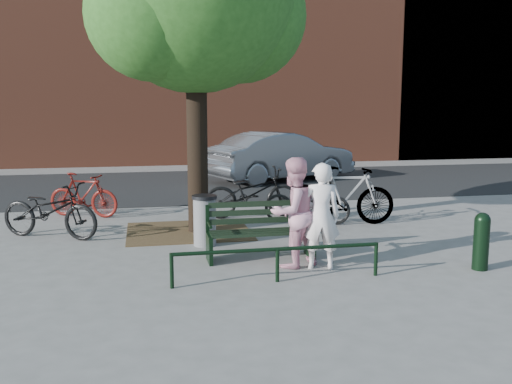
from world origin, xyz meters
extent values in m
plane|color=gray|center=(0.00, 0.00, 0.00)|extent=(90.00, 90.00, 0.00)
cube|color=brown|center=(-1.00, 2.20, 0.01)|extent=(2.40, 2.00, 0.02)
cube|color=black|center=(0.00, 8.50, 0.01)|extent=(40.00, 7.00, 0.01)
cube|color=brown|center=(0.00, 16.00, 6.00)|extent=(45.00, 4.00, 12.00)
cube|color=brown|center=(14.00, 16.00, 7.00)|extent=(10.00, 4.00, 14.00)
cube|color=black|center=(-0.84, 0.00, 0.23)|extent=(0.06, 0.52, 0.45)
cube|color=black|center=(-0.84, 0.23, 0.67)|extent=(0.06, 0.06, 0.44)
cylinder|color=black|center=(-0.84, -0.10, 0.63)|extent=(0.04, 0.36, 0.04)
cube|color=black|center=(0.84, 0.00, 0.23)|extent=(0.06, 0.52, 0.45)
cube|color=black|center=(0.84, 0.23, 0.67)|extent=(0.06, 0.06, 0.44)
cylinder|color=black|center=(0.84, -0.10, 0.63)|extent=(0.04, 0.36, 0.04)
cube|color=black|center=(0.00, 0.00, 0.45)|extent=(1.64, 0.46, 0.04)
cube|color=black|center=(0.00, 0.23, 0.74)|extent=(1.64, 0.03, 0.47)
cylinder|color=black|center=(-1.50, -1.20, 0.25)|extent=(0.06, 0.06, 0.50)
cylinder|color=black|center=(0.00, -1.20, 0.25)|extent=(0.06, 0.06, 0.50)
cylinder|color=black|center=(1.50, -1.20, 0.25)|extent=(0.06, 0.06, 0.50)
cylinder|color=black|center=(0.00, -1.20, 0.48)|extent=(3.00, 0.06, 0.06)
cylinder|color=black|center=(-0.80, 2.20, 1.90)|extent=(0.40, 0.40, 3.80)
sphere|color=#25551A|center=(0.10, 2.50, 4.20)|extent=(2.60, 2.60, 2.60)
sphere|color=#25551A|center=(-1.60, 1.80, 4.10)|extent=(2.40, 2.40, 2.40)
imported|color=white|center=(0.80, -0.67, 0.82)|extent=(0.67, 0.50, 1.65)
imported|color=pink|center=(0.42, -0.48, 0.86)|extent=(1.04, 0.95, 1.72)
cylinder|color=black|center=(3.20, -1.22, 0.39)|extent=(0.24, 0.24, 0.77)
sphere|color=black|center=(3.20, -1.22, 0.77)|extent=(0.24, 0.24, 0.24)
cylinder|color=gray|center=(-0.79, 1.08, 0.42)|extent=(0.40, 0.40, 0.85)
cylinder|color=black|center=(-0.79, 1.08, 0.88)|extent=(0.44, 0.44, 0.06)
imported|color=black|center=(-3.59, 2.20, 0.53)|extent=(2.12, 1.54, 1.06)
imported|color=#5D120D|center=(-3.17, 4.14, 0.50)|extent=(1.70, 1.10, 0.99)
imported|color=black|center=(0.50, 3.36, 0.56)|extent=(2.14, 0.77, 1.12)
imported|color=gray|center=(2.27, 2.20, 0.62)|extent=(2.10, 0.76, 1.24)
imported|color=black|center=(1.52, 2.50, 0.48)|extent=(1.91, 1.27, 0.95)
imported|color=slate|center=(2.55, 8.90, 0.79)|extent=(5.09, 3.32, 1.58)
camera|label=1|loc=(-1.84, -8.87, 2.58)|focal=40.00mm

